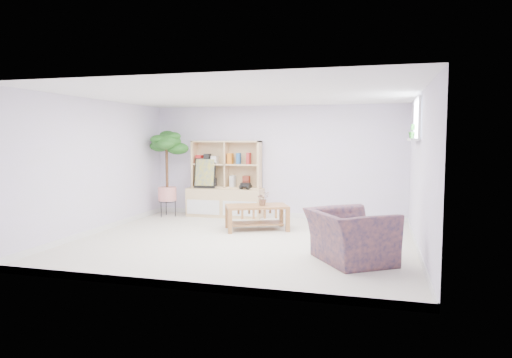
% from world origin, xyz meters
% --- Properties ---
extents(floor, '(5.50, 5.00, 0.01)m').
position_xyz_m(floor, '(0.00, 0.00, 0.00)').
color(floor, '#BDB5A9').
rests_on(floor, ground).
extents(ceiling, '(5.50, 5.00, 0.01)m').
position_xyz_m(ceiling, '(0.00, 0.00, 2.40)').
color(ceiling, white).
rests_on(ceiling, walls).
extents(walls, '(5.51, 5.01, 2.40)m').
position_xyz_m(walls, '(0.00, 0.00, 1.20)').
color(walls, silver).
rests_on(walls, floor).
extents(baseboard, '(5.50, 5.00, 0.10)m').
position_xyz_m(baseboard, '(0.00, 0.00, 0.05)').
color(baseboard, white).
rests_on(baseboard, floor).
extents(window, '(0.10, 0.98, 0.68)m').
position_xyz_m(window, '(2.73, 0.60, 2.00)').
color(window, silver).
rests_on(window, walls).
extents(window_sill, '(0.14, 1.00, 0.04)m').
position_xyz_m(window_sill, '(2.67, 0.60, 1.68)').
color(window_sill, white).
rests_on(window_sill, walls).
extents(storage_unit, '(1.65, 0.56, 1.65)m').
position_xyz_m(storage_unit, '(-1.08, 2.24, 0.82)').
color(storage_unit, tan).
rests_on(storage_unit, floor).
extents(poster, '(0.48, 0.13, 0.65)m').
position_xyz_m(poster, '(-1.51, 2.17, 0.94)').
color(poster, yellow).
rests_on(poster, storage_unit).
extents(toy_truck, '(0.31, 0.23, 0.15)m').
position_xyz_m(toy_truck, '(-0.59, 2.17, 0.70)').
color(toy_truck, black).
rests_on(toy_truck, storage_unit).
extents(coffee_table, '(1.28, 1.03, 0.46)m').
position_xyz_m(coffee_table, '(-0.03, 1.00, 0.23)').
color(coffee_table, brown).
rests_on(coffee_table, floor).
extents(table_plant, '(0.30, 0.30, 0.26)m').
position_xyz_m(table_plant, '(0.09, 1.00, 0.59)').
color(table_plant, '#18671F').
rests_on(table_plant, coffee_table).
extents(floor_tree, '(0.76, 0.76, 1.88)m').
position_xyz_m(floor_tree, '(-2.30, 1.93, 0.94)').
color(floor_tree, '#1B4417').
rests_on(floor_tree, floor).
extents(armchair, '(1.41, 1.45, 0.82)m').
position_xyz_m(armchair, '(1.79, -0.81, 0.41)').
color(armchair, '#162144').
rests_on(armchair, floor).
extents(sill_plant, '(0.15, 0.14, 0.24)m').
position_xyz_m(sill_plant, '(2.67, 0.80, 1.82)').
color(sill_plant, '#1B4417').
rests_on(sill_plant, window_sill).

